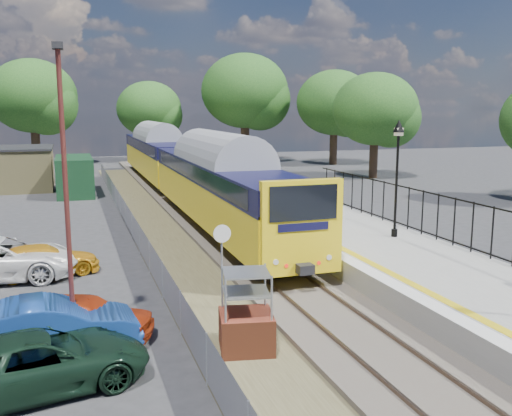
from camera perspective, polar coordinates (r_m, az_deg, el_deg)
name	(u,v)px	position (r m, az deg, el deg)	size (l,w,h in m)	color
ground	(341,329)	(15.99, 8.49, -11.85)	(120.00, 120.00, 0.00)	#2D2D30
track_bed	(229,246)	(24.45, -2.70, -3.83)	(5.90, 80.00, 0.29)	#473F38
platform	(346,239)	(24.51, 8.96, -3.05)	(5.00, 70.00, 0.90)	gray
platform_edge	(301,231)	(23.56, 4.51, -2.35)	(0.90, 70.00, 0.01)	silver
victorian_lamp_north	(398,151)	(22.76, 14.00, 5.59)	(0.44, 0.44, 4.60)	black
palisade_fence	(487,230)	(20.81, 22.14, -2.09)	(0.12, 26.00, 2.00)	black
wire_fence	(134,229)	(25.91, -12.08, -2.10)	(0.06, 52.00, 1.20)	#999EA3
outbuilding	(10,170)	(44.85, -23.40, 3.51)	(10.80, 10.10, 3.12)	tan
tree_line	(157,101)	(55.83, -9.90, 10.51)	(56.80, 43.80, 11.88)	#332319
train	(180,164)	(37.24, -7.61, 4.36)	(2.82, 40.83, 3.51)	yellow
brick_plinth	(246,313)	(14.10, -0.99, -10.46)	(1.50, 1.50, 2.07)	brown
speed_sign	(222,253)	(16.62, -3.42, -4.56)	(0.53, 0.10, 2.61)	#999EA3
carpark_lamp	(65,181)	(14.42, -18.53, 2.61)	(0.25, 0.50, 7.40)	#55211C
car_green	(40,362)	(13.24, -20.76, -14.21)	(2.10, 4.56, 1.27)	black
car_red	(83,318)	(15.49, -16.96, -10.47)	(1.46, 3.63, 1.24)	#A32F0F
car_blue	(50,328)	(14.86, -19.93, -11.18)	(1.48, 4.26, 1.40)	navy
car_yellow	(44,260)	(21.76, -20.46, -4.94)	(1.56, 3.84, 1.12)	orange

